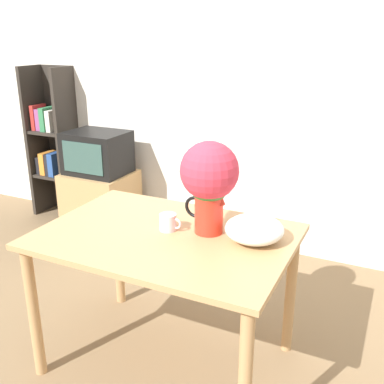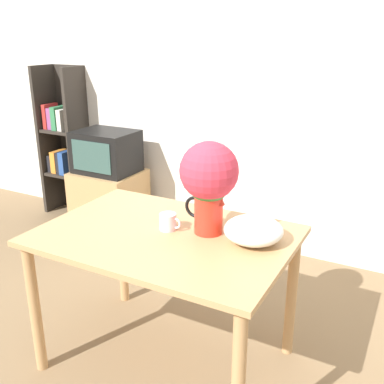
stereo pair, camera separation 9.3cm
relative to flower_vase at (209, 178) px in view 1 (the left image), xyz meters
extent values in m
plane|color=#7F6647|center=(-0.16, -0.30, -1.08)|extent=(12.00, 12.00, 0.00)
cube|color=silver|center=(-0.16, 1.53, 0.22)|extent=(8.00, 0.05, 2.60)
cube|color=tan|center=(-0.19, -0.12, -0.31)|extent=(1.29, 0.90, 0.03)
cylinder|color=tan|center=(-0.77, -0.50, -0.70)|extent=(0.06, 0.06, 0.76)
cylinder|color=tan|center=(0.39, -0.50, -0.70)|extent=(0.06, 0.06, 0.76)
cylinder|color=tan|center=(-0.77, 0.27, -0.70)|extent=(0.06, 0.06, 0.76)
cylinder|color=tan|center=(0.39, 0.27, -0.70)|extent=(0.06, 0.06, 0.76)
cylinder|color=red|center=(0.00, 0.00, -0.18)|extent=(0.15, 0.15, 0.23)
cone|color=red|center=(0.06, 0.00, -0.10)|extent=(0.05, 0.05, 0.06)
torus|color=black|center=(-0.08, 0.00, -0.17)|extent=(0.12, 0.02, 0.12)
sphere|color=#3D7033|center=(0.00, 0.00, -0.01)|extent=(0.22, 0.22, 0.22)
sphere|color=#CC3347|center=(0.00, 0.00, 0.04)|extent=(0.30, 0.30, 0.30)
cylinder|color=silver|center=(-0.20, -0.07, -0.25)|extent=(0.09, 0.09, 0.09)
torus|color=silver|center=(-0.15, -0.07, -0.25)|extent=(0.06, 0.01, 0.06)
ellipsoid|color=white|center=(0.24, 0.00, -0.23)|extent=(0.29, 0.29, 0.12)
cube|color=tan|center=(-1.57, 1.14, -0.79)|extent=(0.58, 0.50, 0.59)
cube|color=black|center=(-1.57, 1.14, -0.31)|extent=(0.52, 0.40, 0.37)
cube|color=#33514C|center=(-1.57, 0.94, -0.31)|extent=(0.41, 0.01, 0.27)
cube|color=#2D2823|center=(-2.47, 1.36, -0.35)|extent=(0.04, 0.31, 1.48)
cube|color=#2D2823|center=(-2.08, 1.36, -0.35)|extent=(0.04, 0.31, 1.48)
cube|color=#2D2823|center=(-2.27, 1.51, -0.35)|extent=(0.43, 0.01, 1.48)
cube|color=#2D2823|center=(-2.27, 1.36, -0.67)|extent=(0.36, 0.28, 0.03)
cube|color=black|center=(-2.41, 1.35, -0.57)|extent=(0.04, 0.19, 0.17)
cube|color=orange|center=(-2.35, 1.35, -0.55)|extent=(0.06, 0.21, 0.22)
cube|color=black|center=(-2.29, 1.35, -0.55)|extent=(0.04, 0.21, 0.22)
cube|color=#284C8E|center=(-2.23, 1.35, -0.54)|extent=(0.06, 0.23, 0.23)
cube|color=#2D2823|center=(-2.27, 1.36, -0.23)|extent=(0.36, 0.28, 0.03)
cube|color=#B72D28|center=(-2.41, 1.35, -0.09)|extent=(0.04, 0.18, 0.24)
cube|color=#934784|center=(-2.35, 1.35, -0.11)|extent=(0.06, 0.17, 0.21)
cube|color=#337A4C|center=(-2.28, 1.35, -0.10)|extent=(0.06, 0.21, 0.22)
cube|color=silver|center=(-2.22, 1.35, -0.11)|extent=(0.05, 0.20, 0.20)
camera|label=1|loc=(0.84, -1.95, 0.68)|focal=42.00mm
camera|label=2|loc=(0.92, -1.91, 0.68)|focal=42.00mm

